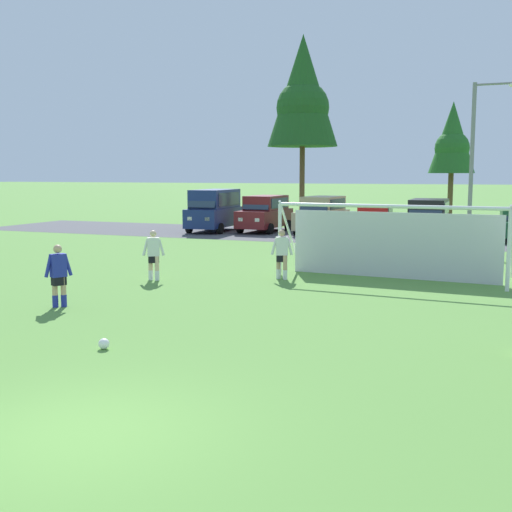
{
  "coord_description": "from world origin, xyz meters",
  "views": [
    {
      "loc": [
        5.24,
        -6.71,
        3.46
      ],
      "look_at": [
        -0.37,
        7.31,
        1.51
      ],
      "focal_mm": 44.81,
      "sensor_mm": 36.0,
      "label": 1
    }
  ],
  "objects": [
    {
      "name": "player_trailing_back",
      "position": [
        -5.61,
        6.59,
        0.82
      ],
      "size": [
        0.48,
        0.65,
        1.64
      ],
      "color": "tan",
      "rests_on": "ground"
    },
    {
      "name": "parked_car_slot_center_left",
      "position": [
        -4.92,
        29.02,
        1.11
      ],
      "size": [
        2.4,
        4.73,
        2.16
      ],
      "color": "tan",
      "rests_on": "ground"
    },
    {
      "name": "player_striker_near",
      "position": [
        -1.71,
        12.96,
        0.82
      ],
      "size": [
        0.73,
        0.38,
        1.64
      ],
      "color": "tan",
      "rests_on": "ground"
    },
    {
      "name": "parked_car_slot_center_right",
      "position": [
        1.3,
        27.05,
        1.11
      ],
      "size": [
        2.17,
        4.62,
        2.16
      ],
      "color": "black",
      "rests_on": "ground"
    },
    {
      "name": "parked_car_slot_far_left",
      "position": [
        -11.41,
        28.15,
        1.34
      ],
      "size": [
        2.43,
        4.92,
        2.52
      ],
      "color": "navy",
      "rests_on": "ground"
    },
    {
      "name": "tree_mid_left",
      "position": [
        1.23,
        39.9,
        5.77
      ],
      "size": [
        3.15,
        3.15,
        8.41
      ],
      "color": "brown",
      "rests_on": "ground"
    },
    {
      "name": "parked_car_slot_left",
      "position": [
        -8.47,
        29.04,
        1.11
      ],
      "size": [
        2.28,
        4.67,
        2.16
      ],
      "color": "maroon",
      "rests_on": "ground"
    },
    {
      "name": "parking_lot_strip",
      "position": [
        0.0,
        27.94,
        0.0
      ],
      "size": [
        52.0,
        8.4,
        0.01
      ],
      "primitive_type": "cube",
      "color": "#4C4C51",
      "rests_on": "ground"
    },
    {
      "name": "soccer_goal",
      "position": [
        1.63,
        14.35,
        1.29
      ],
      "size": [
        7.52,
        2.36,
        2.57
      ],
      "color": "white",
      "rests_on": "ground"
    },
    {
      "name": "tree_left_edge",
      "position": [
        -8.24,
        35.54,
        8.78
      ],
      "size": [
        4.79,
        4.79,
        12.76
      ],
      "color": "brown",
      "rests_on": "ground"
    },
    {
      "name": "parked_car_slot_center",
      "position": [
        -1.82,
        28.85,
        0.88
      ],
      "size": [
        2.19,
        4.28,
        1.72
      ],
      "color": "red",
      "rests_on": "ground"
    },
    {
      "name": "street_lamp",
      "position": [
        3.71,
        23.02,
        3.82
      ],
      "size": [
        2.0,
        0.32,
        7.37
      ],
      "color": "slate",
      "rests_on": "ground"
    },
    {
      "name": "soccer_ball",
      "position": [
        -2.14,
        3.62,
        0.11
      ],
      "size": [
        0.22,
        0.22,
        0.22
      ],
      "color": "white",
      "rests_on": "ground"
    },
    {
      "name": "ground_plane",
      "position": [
        0.0,
        15.0,
        0.0
      ],
      "size": [
        400.0,
        400.0,
        0.0
      ],
      "primitive_type": "plane",
      "color": "#598C3D"
    },
    {
      "name": "player_defender_far",
      "position": [
        -5.52,
        11.19,
        0.82
      ],
      "size": [
        0.7,
        0.42,
        1.64
      ],
      "color": "beige",
      "rests_on": "ground"
    }
  ]
}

